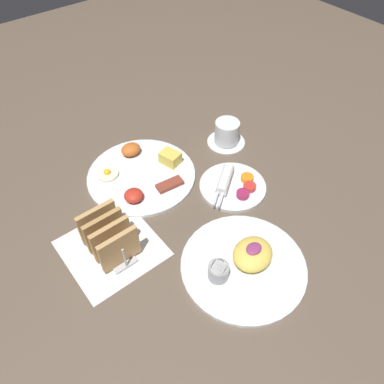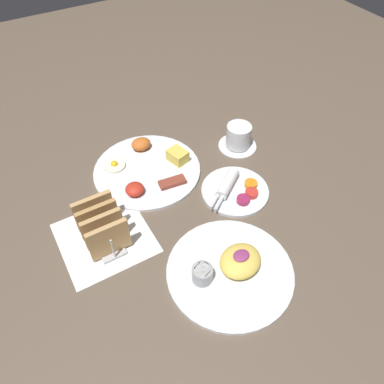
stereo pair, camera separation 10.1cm
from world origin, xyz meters
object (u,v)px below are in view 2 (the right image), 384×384
(plate_foreground, at_px, (231,269))
(coffee_cup, at_px, (238,137))
(plate_breakfast, at_px, (148,168))
(plate_condiments, at_px, (235,190))
(toast_rack, at_px, (101,226))

(plate_foreground, xyz_separation_m, coffee_cup, (0.27, 0.36, 0.02))
(coffee_cup, bearing_deg, plate_breakfast, 171.92)
(plate_condiments, relative_size, coffee_cup, 1.63)
(plate_breakfast, distance_m, coffee_cup, 0.30)
(plate_breakfast, bearing_deg, plate_condiments, -49.09)
(plate_breakfast, relative_size, coffee_cup, 2.61)
(plate_breakfast, height_order, toast_rack, toast_rack)
(plate_foreground, height_order, coffee_cup, coffee_cup)
(toast_rack, bearing_deg, plate_breakfast, 39.92)
(coffee_cup, bearing_deg, toast_rack, -165.79)
(plate_breakfast, xyz_separation_m, plate_condiments, (0.17, -0.20, 0.00))
(toast_rack, distance_m, coffee_cup, 0.51)
(plate_breakfast, xyz_separation_m, plate_foreground, (0.02, -0.41, 0.00))
(plate_condiments, relative_size, plate_foreground, 0.66)
(plate_condiments, bearing_deg, plate_breakfast, 130.91)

